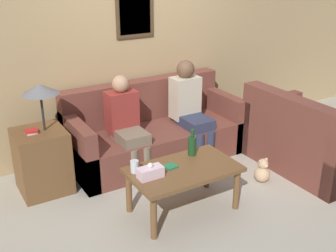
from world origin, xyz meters
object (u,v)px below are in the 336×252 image
wine_bottle (192,145)px  person_right (190,106)px  teddy_bear (262,172)px  coffee_table (183,174)px  couch_main (153,133)px  drinking_glass (135,166)px  couch_side (306,143)px  person_left (126,123)px

wine_bottle → person_right: 0.97m
person_right → teddy_bear: person_right is taller
coffee_table → wine_bottle: (0.22, 0.19, 0.17)m
couch_main → drinking_glass: bearing=-126.7°
teddy_bear → wine_bottle: bearing=168.2°
coffee_table → couch_main: bearing=74.5°
couch_main → teddy_bear: 1.37m
couch_main → teddy_bear: (0.72, -1.15, -0.19)m
couch_side → teddy_bear: (-0.64, -0.01, -0.19)m
couch_main → person_right: person_right is taller
coffee_table → person_right: person_right is taller
wine_bottle → drinking_glass: 0.66m
couch_side → coffee_table: couch_side is taller
couch_main → coffee_table: size_ratio=2.00×
couch_side → person_right: person_right is taller
couch_side → person_right: bearing=44.0°
couch_side → drinking_glass: (-2.12, 0.14, 0.21)m
person_right → teddy_bear: bearing=-72.9°
couch_side → teddy_bear: size_ratio=5.05×
couch_side → wine_bottle: (-1.47, 0.17, 0.25)m
couch_main → couch_side: bearing=-40.0°
teddy_bear → person_right: bearing=107.1°
couch_main → drinking_glass: couch_main is taller
couch_main → couch_side: same height
couch_side → couch_main: bearing=50.0°
wine_bottle → couch_main: bearing=84.1°
couch_side → drinking_glass: bearing=86.3°
coffee_table → person_left: (-0.10, 1.01, 0.20)m
couch_side → person_left: 2.06m
person_right → teddy_bear: 1.15m
coffee_table → teddy_bear: coffee_table is taller
couch_main → wine_bottle: (-0.10, -0.98, 0.26)m
person_left → person_right: (0.84, -0.00, 0.04)m
person_right → drinking_glass: bearing=-144.1°
wine_bottle → person_left: 0.88m
coffee_table → person_left: person_left is taller
coffee_table → teddy_bear: (1.05, 0.02, -0.28)m
teddy_bear → coffee_table: bearing=-178.9°
wine_bottle → person_left: bearing=111.8°
wine_bottle → person_right: (0.52, 0.82, 0.06)m
drinking_glass → person_left: size_ratio=0.10×
couch_main → wine_bottle: 1.02m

